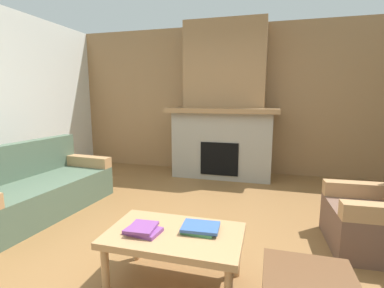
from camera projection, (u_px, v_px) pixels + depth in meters
ground at (179, 247)px, 2.67m from camera, size 9.00×9.00×0.00m
wall_back_wood_panel at (227, 100)px, 5.30m from camera, size 6.00×0.12×2.70m
fireplace at (224, 111)px, 4.97m from camera, size 1.90×0.82×2.70m
couch at (36, 190)px, 3.46m from camera, size 0.98×1.86×0.85m
armchair at (379, 220)px, 2.60m from camera, size 0.79×0.79×0.85m
coffee_table at (174, 239)px, 2.08m from camera, size 1.00×0.60×0.43m
book_stack_near_edge at (143, 229)px, 2.06m from camera, size 0.28×0.22×0.05m
book_stack_center at (200, 228)px, 2.09m from camera, size 0.28×0.22×0.04m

